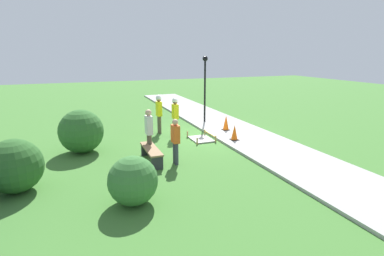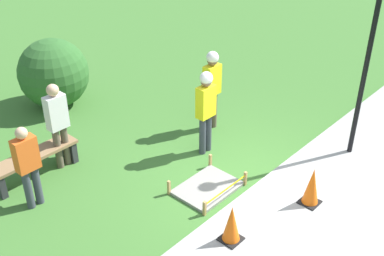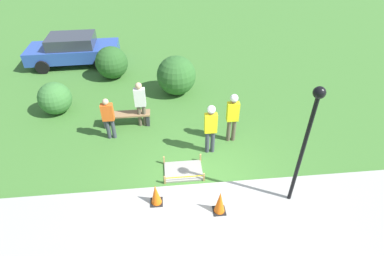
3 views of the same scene
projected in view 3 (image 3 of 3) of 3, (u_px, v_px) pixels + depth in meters
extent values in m
plane|color=#3D702D|center=(203.00, 186.00, 8.95)|extent=(60.00, 60.00, 0.00)
cube|color=#9E9E99|center=(210.00, 226.00, 7.77)|extent=(28.00, 2.88, 0.10)
cube|color=gray|center=(183.00, 171.00, 9.40)|extent=(1.18, 0.87, 0.06)
cube|color=tan|center=(165.00, 180.00, 8.93)|extent=(0.05, 0.05, 0.30)
cube|color=tan|center=(204.00, 177.00, 9.03)|extent=(0.05, 0.05, 0.30)
cube|color=tan|center=(164.00, 160.00, 9.63)|extent=(0.05, 0.05, 0.30)
cube|color=tan|center=(200.00, 158.00, 9.73)|extent=(0.05, 0.05, 0.30)
cube|color=yellow|center=(184.00, 177.00, 8.94)|extent=(1.18, 0.00, 0.04)
cube|color=black|center=(157.00, 202.00, 8.31)|extent=(0.34, 0.34, 0.02)
cone|color=orange|center=(156.00, 194.00, 8.11)|extent=(0.29, 0.29, 0.65)
cube|color=black|center=(219.00, 211.00, 8.08)|extent=(0.34, 0.34, 0.02)
cone|color=orange|center=(220.00, 202.00, 7.86)|extent=(0.29, 0.29, 0.71)
cube|color=#2D2D33|center=(106.00, 121.00, 11.27)|extent=(0.12, 0.40, 0.46)
cube|color=#2D2D33|center=(148.00, 118.00, 11.39)|extent=(0.12, 0.40, 0.46)
cube|color=olive|center=(126.00, 114.00, 11.18)|extent=(1.77, 0.44, 0.06)
cylinder|color=#383D47|center=(207.00, 142.00, 9.95)|extent=(0.14, 0.14, 0.85)
cylinder|color=#383D47|center=(213.00, 141.00, 9.97)|extent=(0.14, 0.14, 0.85)
cube|color=yellow|center=(211.00, 123.00, 9.51)|extent=(0.40, 0.22, 0.67)
sphere|color=brown|center=(211.00, 111.00, 9.24)|extent=(0.23, 0.23, 0.23)
sphere|color=white|center=(211.00, 109.00, 9.20)|extent=(0.26, 0.26, 0.26)
cylinder|color=brown|center=(229.00, 130.00, 10.45)|extent=(0.14, 0.14, 0.86)
cylinder|color=brown|center=(234.00, 130.00, 10.46)|extent=(0.14, 0.14, 0.86)
cube|color=yellow|center=(233.00, 112.00, 9.99)|extent=(0.40, 0.22, 0.68)
sphere|color=brown|center=(234.00, 100.00, 9.72)|extent=(0.23, 0.23, 0.23)
sphere|color=white|center=(234.00, 98.00, 9.68)|extent=(0.27, 0.27, 0.27)
cylinder|color=#383D47|center=(108.00, 129.00, 10.59)|extent=(0.14, 0.14, 0.78)
cylinder|color=#383D47|center=(113.00, 129.00, 10.60)|extent=(0.14, 0.14, 0.78)
cube|color=#E55B1E|center=(107.00, 112.00, 10.18)|extent=(0.40, 0.22, 0.62)
sphere|color=tan|center=(105.00, 102.00, 9.93)|extent=(0.21, 0.21, 0.21)
cylinder|color=brown|center=(140.00, 115.00, 11.18)|extent=(0.14, 0.14, 0.87)
cylinder|color=brown|center=(144.00, 115.00, 11.20)|extent=(0.14, 0.14, 0.87)
cube|color=silver|center=(140.00, 97.00, 10.72)|extent=(0.40, 0.22, 0.69)
sphere|color=tan|center=(138.00, 86.00, 10.45)|extent=(0.24, 0.24, 0.24)
cylinder|color=black|center=(302.00, 154.00, 7.47)|extent=(0.10, 0.10, 3.30)
sphere|color=black|center=(319.00, 93.00, 6.42)|extent=(0.28, 0.28, 0.28)
cube|color=#28479E|center=(74.00, 52.00, 15.55)|extent=(4.59, 2.10, 0.64)
cube|color=#2D333D|center=(71.00, 41.00, 15.20)|extent=(2.32, 1.79, 0.54)
cylinder|color=black|center=(104.00, 49.00, 16.67)|extent=(0.66, 0.26, 0.66)
cylinder|color=black|center=(101.00, 64.00, 15.12)|extent=(0.66, 0.26, 0.66)
cylinder|color=black|center=(52.00, 52.00, 16.36)|extent=(0.66, 0.26, 0.66)
cylinder|color=black|center=(43.00, 67.00, 14.82)|extent=(0.66, 0.26, 0.66)
sphere|color=#387033|center=(55.00, 98.00, 11.79)|extent=(1.28, 1.28, 1.28)
sphere|color=#2D6028|center=(176.00, 75.00, 12.93)|extent=(1.70, 1.70, 1.70)
sphere|color=#285623|center=(112.00, 63.00, 14.20)|extent=(1.52, 1.52, 1.52)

